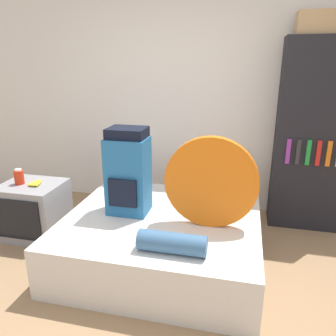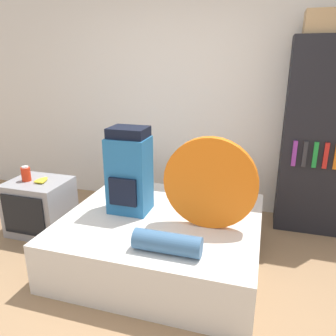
{
  "view_description": "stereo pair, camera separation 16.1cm",
  "coord_description": "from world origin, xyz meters",
  "px_view_note": "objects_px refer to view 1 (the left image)",
  "views": [
    {
      "loc": [
        0.6,
        -1.76,
        1.72
      ],
      "look_at": [
        0.01,
        0.75,
        0.88
      ],
      "focal_mm": 35.0,
      "sensor_mm": 36.0,
      "label": 1
    },
    {
      "loc": [
        0.76,
        -1.72,
        1.72
      ],
      "look_at": [
        0.01,
        0.75,
        0.88
      ],
      "focal_mm": 35.0,
      "sensor_mm": 36.0,
      "label": 2
    }
  ],
  "objects_px": {
    "backpack": "(128,172)",
    "sleeping_roll": "(172,243)",
    "tent_bag": "(211,183)",
    "canister": "(19,177)",
    "television": "(34,210)",
    "cardboard_box": "(319,23)",
    "bookshelf": "(312,137)"
  },
  "relations": [
    {
      "from": "backpack",
      "to": "cardboard_box",
      "type": "xyz_separation_m",
      "value": [
        1.57,
        1.01,
        1.26
      ]
    },
    {
      "from": "canister",
      "to": "cardboard_box",
      "type": "relative_size",
      "value": 0.38
    },
    {
      "from": "backpack",
      "to": "tent_bag",
      "type": "distance_m",
      "value": 0.74
    },
    {
      "from": "backpack",
      "to": "sleeping_roll",
      "type": "height_order",
      "value": "backpack"
    },
    {
      "from": "backpack",
      "to": "cardboard_box",
      "type": "bearing_deg",
      "value": 32.71
    },
    {
      "from": "sleeping_roll",
      "to": "tent_bag",
      "type": "bearing_deg",
      "value": 65.77
    },
    {
      "from": "tent_bag",
      "to": "canister",
      "type": "relative_size",
      "value": 4.84
    },
    {
      "from": "canister",
      "to": "bookshelf",
      "type": "height_order",
      "value": "bookshelf"
    },
    {
      "from": "tent_bag",
      "to": "cardboard_box",
      "type": "bearing_deg",
      "value": 52.78
    },
    {
      "from": "tent_bag",
      "to": "bookshelf",
      "type": "height_order",
      "value": "bookshelf"
    },
    {
      "from": "tent_bag",
      "to": "television",
      "type": "height_order",
      "value": "tent_bag"
    },
    {
      "from": "tent_bag",
      "to": "television",
      "type": "bearing_deg",
      "value": 173.94
    },
    {
      "from": "tent_bag",
      "to": "backpack",
      "type": "bearing_deg",
      "value": 172.48
    },
    {
      "from": "tent_bag",
      "to": "cardboard_box",
      "type": "height_order",
      "value": "cardboard_box"
    },
    {
      "from": "backpack",
      "to": "bookshelf",
      "type": "xyz_separation_m",
      "value": [
        1.64,
        1.01,
        0.18
      ]
    },
    {
      "from": "television",
      "to": "bookshelf",
      "type": "distance_m",
      "value": 2.94
    },
    {
      "from": "sleeping_roll",
      "to": "cardboard_box",
      "type": "height_order",
      "value": "cardboard_box"
    },
    {
      "from": "tent_bag",
      "to": "cardboard_box",
      "type": "xyz_separation_m",
      "value": [
        0.84,
        1.11,
        1.26
      ]
    },
    {
      "from": "sleeping_roll",
      "to": "bookshelf",
      "type": "xyz_separation_m",
      "value": [
        1.12,
        1.57,
        0.47
      ]
    },
    {
      "from": "cardboard_box",
      "to": "backpack",
      "type": "bearing_deg",
      "value": -147.29
    },
    {
      "from": "tent_bag",
      "to": "canister",
      "type": "bearing_deg",
      "value": 174.75
    },
    {
      "from": "cardboard_box",
      "to": "tent_bag",
      "type": "bearing_deg",
      "value": -127.22
    },
    {
      "from": "cardboard_box",
      "to": "bookshelf",
      "type": "bearing_deg",
      "value": -3.92
    },
    {
      "from": "tent_bag",
      "to": "cardboard_box",
      "type": "relative_size",
      "value": 1.83
    },
    {
      "from": "sleeping_roll",
      "to": "canister",
      "type": "height_order",
      "value": "canister"
    },
    {
      "from": "backpack",
      "to": "television",
      "type": "xyz_separation_m",
      "value": [
        -1.07,
        0.09,
        -0.52
      ]
    },
    {
      "from": "bookshelf",
      "to": "cardboard_box",
      "type": "relative_size",
      "value": 4.78
    },
    {
      "from": "canister",
      "to": "television",
      "type": "bearing_deg",
      "value": 8.23
    },
    {
      "from": "television",
      "to": "canister",
      "type": "height_order",
      "value": "canister"
    },
    {
      "from": "canister",
      "to": "sleeping_roll",
      "type": "bearing_deg",
      "value": -20.85
    },
    {
      "from": "television",
      "to": "bookshelf",
      "type": "relative_size",
      "value": 0.3
    },
    {
      "from": "backpack",
      "to": "canister",
      "type": "xyz_separation_m",
      "value": [
        -1.17,
        0.08,
        -0.17
      ]
    }
  ]
}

